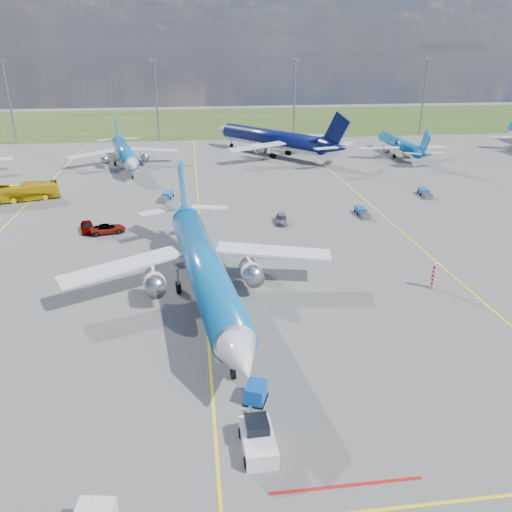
{
  "coord_description": "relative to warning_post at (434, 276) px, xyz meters",
  "views": [
    {
      "loc": [
        -0.65,
        -40.51,
        25.66
      ],
      "look_at": [
        5.87,
        10.51,
        4.0
      ],
      "focal_mm": 35.0,
      "sensor_mm": 36.0,
      "label": 1
    }
  ],
  "objects": [
    {
      "name": "baggage_tug_w",
      "position": [
        0.56,
        26.81,
        -1.0
      ],
      "size": [
        1.38,
        4.75,
        1.06
      ],
      "rotation": [
        0.0,
        0.0,
        -0.01
      ],
      "color": "#184195",
      "rests_on": "ground"
    },
    {
      "name": "bg_jet_ne",
      "position": [
        25.31,
        72.55,
        -1.5
      ],
      "size": [
        24.29,
        31.77,
        8.28
      ],
      "primitive_type": null,
      "rotation": [
        0.0,
        0.0,
        3.15
      ],
      "color": "#0C61A8",
      "rests_on": "ground"
    },
    {
      "name": "main_airliner",
      "position": [
        -25.95,
        0.17,
        -1.5
      ],
      "size": [
        37.83,
        46.71,
        11.25
      ],
      "primitive_type": null,
      "rotation": [
        0.0,
        0.0,
        0.12
      ],
      "color": "#0C61A8",
      "rests_on": "ground"
    },
    {
      "name": "uld_container",
      "position": [
        -22.65,
        -17.05,
        -0.76
      ],
      "size": [
        2.05,
        2.25,
        1.47
      ],
      "primitive_type": "cube",
      "rotation": [
        0.0,
        0.0,
        -0.38
      ],
      "color": "#0D4CB6",
      "rests_on": "ground"
    },
    {
      "name": "service_car_b",
      "position": [
        -39.63,
        23.4,
        -0.79
      ],
      "size": [
        5.54,
        3.52,
        1.42
      ],
      "primitive_type": "imported",
      "rotation": [
        0.0,
        0.0,
        1.81
      ],
      "color": "#999999",
      "rests_on": "ground"
    },
    {
      "name": "baggage_tug_c",
      "position": [
        -31.75,
        40.2,
        -0.95
      ],
      "size": [
        2.59,
        5.37,
        1.17
      ],
      "rotation": [
        0.0,
        0.0,
        -0.24
      ],
      "color": "#1C5CAB",
      "rests_on": "ground"
    },
    {
      "name": "floodlight_masts",
      "position": [
        -16.0,
        102.0,
        11.06
      ],
      "size": [
        202.2,
        0.5,
        22.7
      ],
      "color": "slate",
      "rests_on": "ground"
    },
    {
      "name": "baggage_tug_e",
      "position": [
        15.85,
        36.58,
        -0.98
      ],
      "size": [
        1.92,
        5.08,
        1.11
      ],
      "rotation": [
        0.0,
        0.0,
        -0.12
      ],
      "color": "#184E92",
      "rests_on": "ground"
    },
    {
      "name": "service_car_c",
      "position": [
        -13.24,
        24.75,
        -0.85
      ],
      "size": [
        2.41,
        4.66,
        1.29
      ],
      "primitive_type": "imported",
      "rotation": [
        0.0,
        0.0,
        -0.14
      ],
      "color": "#999999",
      "rests_on": "ground"
    },
    {
      "name": "warning_post",
      "position": [
        0.0,
        0.0,
        0.0
      ],
      "size": [
        0.5,
        0.5,
        3.0
      ],
      "primitive_type": "cylinder",
      "color": "red",
      "rests_on": "ground"
    },
    {
      "name": "apron_bus",
      "position": [
        -56.65,
        42.89,
        0.1
      ],
      "size": [
        11.77,
        5.88,
        3.2
      ],
      "primitive_type": "imported",
      "rotation": [
        0.0,
        0.0,
        1.86
      ],
      "color": "#BF9D0B",
      "rests_on": "ground"
    },
    {
      "name": "bg_jet_n",
      "position": [
        -6.44,
        77.73,
        -1.5
      ],
      "size": [
        55.84,
        57.89,
        12.06
      ],
      "primitive_type": null,
      "rotation": [
        0.0,
        0.0,
        3.79
      ],
      "color": "#080F43",
      "rests_on": "ground"
    },
    {
      "name": "taxiway_lines",
      "position": [
        -25.83,
        19.7,
        -1.49
      ],
      "size": [
        60.25,
        160.0,
        0.02
      ],
      "color": "yellow",
      "rests_on": "ground"
    },
    {
      "name": "bg_jet_nnw",
      "position": [
        -41.91,
        68.19,
        -1.5
      ],
      "size": [
        34.63,
        41.15,
        9.44
      ],
      "primitive_type": null,
      "rotation": [
        0.0,
        0.0,
        0.22
      ],
      "color": "#0C61A8",
      "rests_on": "ground"
    },
    {
      "name": "grass_strip",
      "position": [
        -26.0,
        142.0,
        -1.5
      ],
      "size": [
        400.0,
        80.0,
        0.01
      ],
      "primitive_type": "cube",
      "color": "#2D4719",
      "rests_on": "ground"
    },
    {
      "name": "pushback_tug",
      "position": [
        -23.14,
        -22.08,
        -0.7
      ],
      "size": [
        2.31,
        5.88,
        1.98
      ],
      "rotation": [
        0.0,
        0.0,
        0.03
      ],
      "color": "silver",
      "rests_on": "ground"
    },
    {
      "name": "ground",
      "position": [
        -26.0,
        -8.0,
        -1.5
      ],
      "size": [
        400.0,
        400.0,
        0.0
      ],
      "primitive_type": "plane",
      "color": "#595957",
      "rests_on": "ground"
    },
    {
      "name": "service_car_a",
      "position": [
        -42.83,
        24.56,
        -0.74
      ],
      "size": [
        2.79,
        4.74,
        1.51
      ],
      "primitive_type": "imported",
      "rotation": [
        0.0,
        0.0,
        0.24
      ],
      "color": "#999999",
      "rests_on": "ground"
    }
  ]
}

